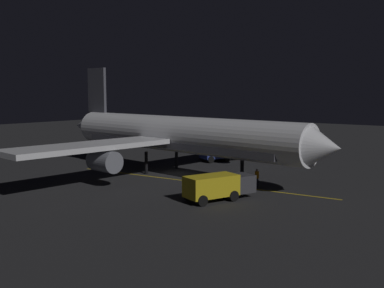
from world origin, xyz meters
name	(u,v)px	position (x,y,z in m)	size (l,w,h in m)	color
ground_plane	(178,175)	(0.00, 0.00, -0.10)	(180.00, 180.00, 0.20)	#252527
apron_guide_stripe	(193,182)	(2.39, 4.00, 0.00)	(0.24, 29.61, 0.01)	gold
airliner	(174,135)	(-0.06, -0.63, 4.27)	(37.85, 39.29, 12.22)	white
baggage_truck	(218,187)	(7.31, 10.49, 1.16)	(6.59, 4.04, 2.18)	gold
catering_truck	(219,151)	(-10.60, -1.82, 1.27)	(5.80, 4.03, 2.53)	navy
ground_crew_worker	(257,178)	(0.56, 10.36, 0.89)	(0.40, 0.40, 1.74)	black
traffic_cone_near_left	(189,196)	(8.31, 8.20, 0.25)	(0.50, 0.50, 0.55)	#EA590F
traffic_cone_near_right	(198,187)	(5.06, 6.68, 0.25)	(0.50, 0.50, 0.55)	#EA590F
traffic_cone_under_wing	(201,182)	(2.88, 5.41, 0.25)	(0.50, 0.50, 0.55)	#EA590F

